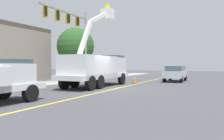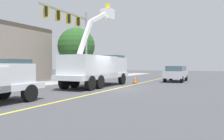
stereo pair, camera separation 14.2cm
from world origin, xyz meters
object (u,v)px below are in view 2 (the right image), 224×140
object	(u,v)px
utility_bucket_truck	(97,67)
passing_minivan	(176,73)
traffic_signal_mast	(73,28)
traffic_cone_mid_front	(135,79)

from	to	relation	value
utility_bucket_truck	passing_minivan	size ratio (longest dim) A/B	1.70
utility_bucket_truck	passing_minivan	distance (m)	10.00
passing_minivan	traffic_signal_mast	xyz separation A→B (m)	(-6.61, 8.87, 4.63)
passing_minivan	traffic_signal_mast	distance (m)	11.99
utility_bucket_truck	passing_minivan	xyz separation A→B (m)	(8.95, -4.42, -0.64)
passing_minivan	traffic_cone_mid_front	size ratio (longest dim) A/B	5.85
traffic_signal_mast	passing_minivan	bearing A→B (deg)	-53.32
utility_bucket_truck	traffic_cone_mid_front	distance (m)	4.72
traffic_cone_mid_front	passing_minivan	bearing A→B (deg)	-31.63
passing_minivan	traffic_signal_mast	bearing A→B (deg)	126.68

